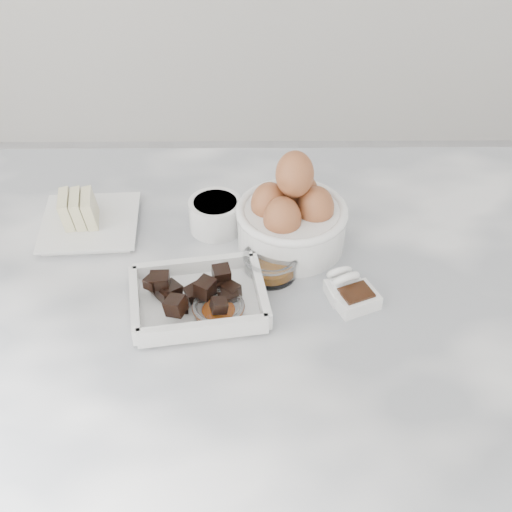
{
  "coord_description": "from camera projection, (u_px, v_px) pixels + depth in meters",
  "views": [
    {
      "loc": [
        0.01,
        -0.78,
        1.66
      ],
      "look_at": [
        0.02,
        0.03,
        0.98
      ],
      "focal_mm": 50.0,
      "sensor_mm": 36.0,
      "label": 1
    }
  ],
  "objects": [
    {
      "name": "butter_plate",
      "position": [
        87.0,
        217.0,
        1.16
      ],
      "size": [
        0.16,
        0.16,
        0.06
      ],
      "color": "white",
      "rests_on": "marble_slab"
    },
    {
      "name": "salt_spoon",
      "position": [
        344.0,
        286.0,
        1.04
      ],
      "size": [
        0.06,
        0.08,
        0.04
      ],
      "color": "white",
      "rests_on": "marble_slab"
    },
    {
      "name": "cabinet",
      "position": [
        246.0,
        476.0,
        1.37
      ],
      "size": [
        1.1,
        0.7,
        0.9
      ],
      "primitive_type": "cube",
      "color": "beige",
      "rests_on": "ground"
    },
    {
      "name": "vanilla_spoon",
      "position": [
        353.0,
        294.0,
        1.03
      ],
      "size": [
        0.08,
        0.09,
        0.05
      ],
      "color": "white",
      "rests_on": "marble_slab"
    },
    {
      "name": "honey_bowl",
      "position": [
        271.0,
        264.0,
        1.07
      ],
      "size": [
        0.08,
        0.08,
        0.04
      ],
      "color": "white",
      "rests_on": "marble_slab"
    },
    {
      "name": "sugar_ramekin",
      "position": [
        216.0,
        214.0,
        1.16
      ],
      "size": [
        0.09,
        0.09,
        0.05
      ],
      "color": "white",
      "rests_on": "marble_slab"
    },
    {
      "name": "marble_slab",
      "position": [
        243.0,
        299.0,
        1.07
      ],
      "size": [
        1.2,
        0.8,
        0.04
      ],
      "primitive_type": "cube",
      "color": "silver",
      "rests_on": "cabinet"
    },
    {
      "name": "egg_bowl",
      "position": [
        292.0,
        216.0,
        1.11
      ],
      "size": [
        0.18,
        0.18,
        0.17
      ],
      "color": "white",
      "rests_on": "marble_slab"
    },
    {
      "name": "chocolate_dish",
      "position": [
        198.0,
        296.0,
        1.01
      ],
      "size": [
        0.21,
        0.17,
        0.05
      ],
      "color": "white",
      "rests_on": "marble_slab"
    },
    {
      "name": "zest_bowl",
      "position": [
        219.0,
        312.0,
        1.0
      ],
      "size": [
        0.07,
        0.07,
        0.03
      ],
      "color": "white",
      "rests_on": "marble_slab"
    }
  ]
}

